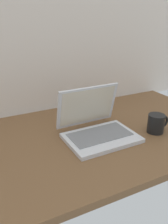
# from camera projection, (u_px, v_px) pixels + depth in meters

# --- Properties ---
(desk) EXTENTS (1.60, 0.76, 0.03)m
(desk) POSITION_uv_depth(u_px,v_px,m) (73.00, 142.00, 1.09)
(desk) COLOR brown
(desk) RESTS_ON ground
(laptop) EXTENTS (0.31, 0.28, 0.21)m
(laptop) POSITION_uv_depth(u_px,v_px,m) (96.00, 126.00, 1.09)
(laptop) COLOR silver
(laptop) RESTS_ON desk
(coffee_mug) EXTENTS (0.11, 0.08, 0.09)m
(coffee_mug) POSITION_uv_depth(u_px,v_px,m) (156.00, 123.00, 1.13)
(coffee_mug) COLOR black
(coffee_mug) RESTS_ON desk
(remote_control_near) EXTENTS (0.05, 0.16, 0.02)m
(remote_control_near) POSITION_uv_depth(u_px,v_px,m) (84.00, 112.00, 1.34)
(remote_control_near) COLOR #4C4C51
(remote_control_near) RESTS_ON desk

